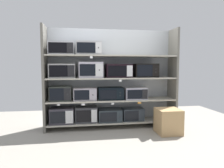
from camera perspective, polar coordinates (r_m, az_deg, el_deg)
ground at (r=3.66m, az=2.38°, el=-16.98°), size 6.81×6.00×0.02m
back_panel at (r=4.65m, az=-0.46°, el=1.90°), size 3.01×0.04×2.22m
upright_left at (r=4.42m, az=-18.76°, el=1.49°), size 0.05×0.48×2.22m
upright_right at (r=4.81m, az=17.17°, el=1.79°), size 0.05×0.48×2.22m
shelf_0 at (r=4.55m, az=0.00°, el=-10.72°), size 2.81×0.48×0.03m
microwave_0 at (r=4.48m, az=-14.15°, el=-8.72°), size 0.50×0.40×0.33m
microwave_1 at (r=4.46m, az=-7.44°, el=-8.66°), size 0.47×0.35×0.34m
microwave_2 at (r=4.50m, az=-0.64°, el=-8.91°), size 0.52×0.42×0.27m
microwave_3 at (r=4.60m, az=5.98°, el=-8.60°), size 0.48×0.36×0.28m
shelf_1 at (r=4.45m, az=0.00°, el=-4.63°), size 2.81×0.48×0.03m
microwave_4 at (r=4.40m, az=-14.56°, el=-2.64°), size 0.46×0.35×0.31m
microwave_5 at (r=4.37m, az=-7.79°, el=-2.85°), size 0.49×0.36×0.27m
microwave_6 at (r=4.41m, az=-0.42°, el=-2.71°), size 0.56×0.35×0.27m
microwave_7 at (r=4.53m, az=6.63°, el=-2.62°), size 0.48×0.43×0.26m
price_tag_0 at (r=4.20m, az=-15.16°, el=-5.86°), size 0.05×0.00×0.03m
price_tag_1 at (r=4.17m, az=-8.33°, el=-5.87°), size 0.07×0.00×0.04m
price_tag_2 at (r=4.21m, az=0.20°, el=-5.70°), size 0.06×0.00×0.04m
price_tag_3 at (r=4.34m, az=7.95°, el=-5.42°), size 0.08×0.00×0.04m
shelf_2 at (r=4.39m, az=0.00°, el=1.69°), size 2.81×0.48×0.03m
microwave_8 at (r=4.36m, az=-14.14°, el=3.69°), size 0.54×0.34×0.30m
microwave_9 at (r=4.34m, az=-6.14°, el=4.07°), size 0.52×0.41×0.34m
microwave_10 at (r=4.41m, az=1.91°, el=3.82°), size 0.57×0.38×0.30m
microwave_11 at (r=4.56m, az=9.63°, el=3.86°), size 0.52×0.38×0.31m
price_tag_4 at (r=4.18m, az=2.41°, el=0.97°), size 0.06×0.00×0.04m
shelf_3 at (r=4.39m, az=0.00°, el=8.09°), size 2.81×0.48×0.03m
microwave_12 at (r=4.38m, az=-14.38°, el=9.91°), size 0.53×0.36×0.27m
microwave_13 at (r=4.36m, az=-6.72°, el=10.18°), size 0.54×0.35×0.29m
price_tag_5 at (r=4.10m, az=-6.02°, el=7.68°), size 0.06×0.00×0.05m
shipping_carton at (r=4.26m, az=15.90°, el=-10.27°), size 0.46×0.46×0.51m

